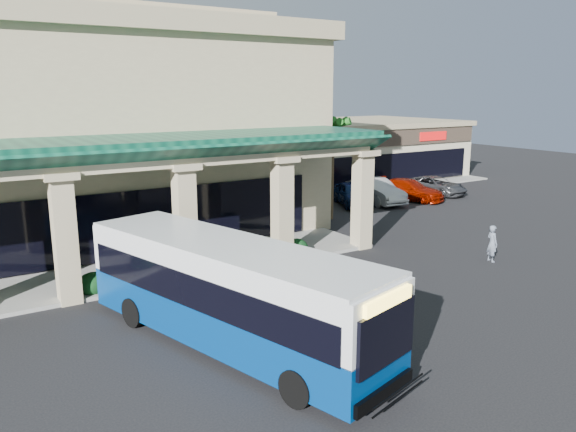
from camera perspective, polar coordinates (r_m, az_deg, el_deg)
ground at (r=20.17m, az=3.65°, el=-9.14°), size 110.00×110.00×0.00m
main_building at (r=31.31m, az=-26.97°, el=7.99°), size 30.80×14.80×11.35m
arcade at (r=22.60m, az=-23.84°, el=-0.26°), size 30.00×6.20×5.70m
strip_mall at (r=48.99m, az=4.24°, el=6.72°), size 22.50×12.50×4.90m
palm_0 at (r=32.90m, az=4.46°, el=5.31°), size 2.40×2.40×6.60m
palm_1 at (r=35.94m, az=2.86°, el=5.31°), size 2.40×2.40×5.80m
broadleaf_tree at (r=39.17m, az=-3.80°, el=5.17°), size 2.60×2.60×4.81m
transit_bus at (r=16.77m, az=-6.01°, el=-8.01°), size 5.53×11.61×3.16m
pedestrian at (r=26.56m, az=20.02°, el=-2.63°), size 0.54×0.69×1.66m
car_silver at (r=37.47m, az=6.56°, el=2.25°), size 3.40×4.89×1.55m
car_white at (r=38.50m, az=8.88°, el=2.55°), size 2.27×5.21×1.67m
car_red at (r=39.96m, az=12.14°, el=2.63°), size 3.74×5.40×1.45m
car_gray at (r=42.64m, az=14.74°, el=3.02°), size 2.65×4.94×1.32m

